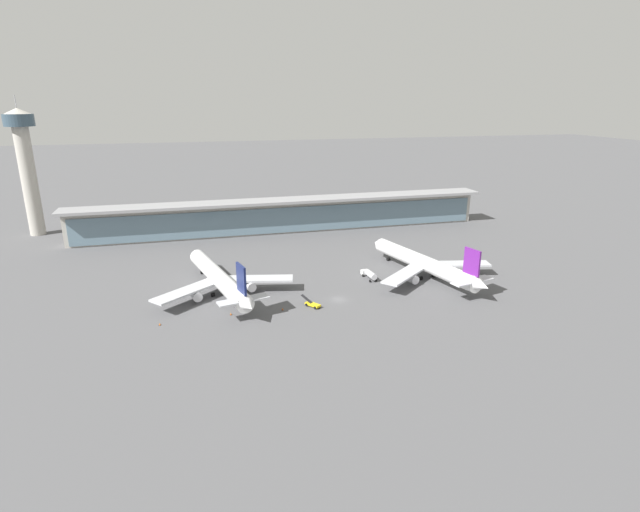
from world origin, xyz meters
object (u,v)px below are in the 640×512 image
at_px(airliner_left_stand, 220,279).
at_px(control_tower, 26,161).
at_px(service_truck_under_wing_yellow, 312,304).
at_px(safety_cone_charlie, 283,309).
at_px(service_truck_mid_apron_grey, 451,266).
at_px(safety_cone_bravo, 231,314).
at_px(safety_cone_alpha, 160,324).
at_px(airliner_centre_stand, 425,264).
at_px(service_truck_near_nose_white, 369,274).

height_order(airliner_left_stand, control_tower, control_tower).
xyz_separation_m(service_truck_under_wing_yellow, safety_cone_charlie, (-8.81, -0.21, -0.49)).
bearing_deg(control_tower, service_truck_mid_apron_grey, -30.08).
distance_m(service_truck_mid_apron_grey, safety_cone_bravo, 82.06).
relative_size(service_truck_mid_apron_grey, safety_cone_charlie, 4.74).
relative_size(control_tower, safety_cone_charlie, 84.48).
relative_size(safety_cone_alpha, safety_cone_charlie, 1.00).
height_order(control_tower, safety_cone_charlie, control_tower).
xyz_separation_m(control_tower, safety_cone_bravo, (74.82, -109.88, -32.07)).
height_order(control_tower, safety_cone_bravo, control_tower).
relative_size(service_truck_under_wing_yellow, safety_cone_alpha, 9.13).
distance_m(airliner_left_stand, service_truck_mid_apron_grey, 81.24).
xyz_separation_m(airliner_centre_stand, service_truck_under_wing_yellow, (-42.82, -14.50, -4.04)).
relative_size(service_truck_near_nose_white, service_truck_mid_apron_grey, 2.63).
height_order(airliner_left_stand, airliner_centre_stand, same).
relative_size(airliner_centre_stand, safety_cone_charlie, 81.65).
height_order(airliner_left_stand, service_truck_under_wing_yellow, airliner_left_stand).
distance_m(airliner_left_stand, airliner_centre_stand, 67.91).
distance_m(service_truck_near_nose_white, service_truck_mid_apron_grey, 32.03).
bearing_deg(airliner_left_stand, service_truck_under_wing_yellow, -34.86).
height_order(airliner_left_stand, safety_cone_bravo, airliner_left_stand).
relative_size(airliner_centre_stand, service_truck_mid_apron_grey, 17.22).
bearing_deg(safety_cone_bravo, airliner_left_stand, 95.39).
bearing_deg(service_truck_under_wing_yellow, service_truck_near_nose_white, 36.29).
bearing_deg(airliner_left_stand, service_truck_near_nose_white, 0.37).
height_order(service_truck_near_nose_white, service_truck_mid_apron_grey, service_truck_near_nose_white).
bearing_deg(safety_cone_bravo, service_truck_near_nose_white, 20.25).
height_order(service_truck_under_wing_yellow, safety_cone_bravo, service_truck_under_wing_yellow).
height_order(service_truck_under_wing_yellow, safety_cone_charlie, service_truck_under_wing_yellow).
bearing_deg(control_tower, service_truck_near_nose_white, -37.03).
height_order(service_truck_under_wing_yellow, control_tower, control_tower).
distance_m(airliner_left_stand, safety_cone_charlie, 24.39).
bearing_deg(airliner_left_stand, safety_cone_alpha, -132.33).
bearing_deg(safety_cone_bravo, safety_cone_charlie, -1.61).
bearing_deg(control_tower, safety_cone_alpha, -63.42).
xyz_separation_m(service_truck_near_nose_white, safety_cone_bravo, (-47.58, -17.55, -1.39)).
relative_size(control_tower, safety_cone_bravo, 84.48).
relative_size(service_truck_under_wing_yellow, safety_cone_bravo, 9.13).
distance_m(service_truck_near_nose_white, control_tower, 156.36).
height_order(service_truck_under_wing_yellow, service_truck_mid_apron_grey, service_truck_under_wing_yellow).
bearing_deg(airliner_left_stand, safety_cone_charlie, -47.42).
bearing_deg(safety_cone_charlie, safety_cone_alpha, -177.66).
xyz_separation_m(airliner_centre_stand, control_tower, (-141.05, 95.57, 27.54)).
distance_m(airliner_centre_stand, service_truck_near_nose_white, 19.19).
bearing_deg(safety_cone_alpha, airliner_left_stand, 47.67).
xyz_separation_m(airliner_left_stand, control_tower, (-73.20, 92.64, 27.54)).
relative_size(service_truck_mid_apron_grey, safety_cone_alpha, 4.74).
distance_m(airliner_centre_stand, safety_cone_alpha, 86.80).
distance_m(service_truck_mid_apron_grey, safety_cone_alpha, 100.90).
height_order(airliner_centre_stand, safety_cone_bravo, airliner_centre_stand).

